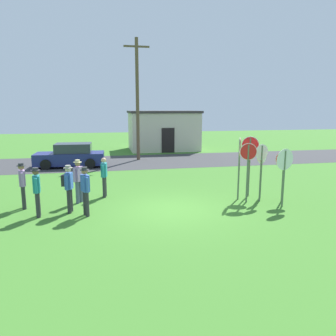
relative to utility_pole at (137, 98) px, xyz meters
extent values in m
plane|color=#3D7528|center=(-0.15, -12.13, -4.45)|extent=(80.00, 80.00, 0.00)
cube|color=#38383A|center=(-0.15, -0.85, -4.45)|extent=(60.00, 6.40, 0.01)
cube|color=beige|center=(2.90, 5.41, -2.80)|extent=(5.98, 4.26, 3.31)
cube|color=#383333|center=(2.90, 5.41, -1.05)|extent=(6.18, 4.46, 0.20)
cube|color=black|center=(2.90, 3.26, -3.40)|extent=(1.10, 0.08, 2.10)
cylinder|color=brown|center=(0.00, 0.00, -0.18)|extent=(0.24, 0.24, 8.54)
cube|color=brown|center=(0.00, 0.00, 3.49)|extent=(1.80, 0.12, 0.12)
cube|color=navy|center=(-4.66, -1.97, -3.93)|extent=(4.37, 1.98, 0.76)
cube|color=#2D333D|center=(-4.41, -1.98, -3.25)|extent=(2.30, 1.62, 0.60)
cylinder|color=black|center=(-6.03, -2.81, -4.13)|extent=(0.65, 0.25, 0.64)
cylinder|color=black|center=(-5.95, -1.01, -4.13)|extent=(0.65, 0.25, 0.64)
cylinder|color=black|center=(-3.36, -2.92, -4.13)|extent=(0.65, 0.25, 0.64)
cylinder|color=black|center=(-3.29, -1.12, -4.13)|extent=(0.65, 0.25, 0.64)
cylinder|color=#51664C|center=(3.61, -11.73, -3.32)|extent=(0.09, 0.09, 2.27)
cylinder|color=white|center=(3.61, -11.73, -2.45)|extent=(0.62, 0.19, 0.64)
cylinder|color=red|center=(3.61, -11.72, -2.45)|extent=(0.58, 0.18, 0.60)
cylinder|color=#51664C|center=(4.46, -11.97, -3.44)|extent=(0.08, 0.11, 2.03)
cylinder|color=white|center=(4.46, -11.97, -2.72)|extent=(0.70, 0.13, 0.70)
cylinder|color=red|center=(4.46, -11.98, -2.72)|extent=(0.65, 0.12, 0.65)
cylinder|color=#51664C|center=(2.86, -11.31, -3.20)|extent=(0.09, 0.09, 2.51)
cylinder|color=white|center=(2.86, -11.31, -2.27)|extent=(0.33, 0.70, 0.77)
cylinder|color=red|center=(2.86, -11.31, -2.27)|extent=(0.31, 0.65, 0.71)
cylinder|color=#51664C|center=(4.13, -12.56, -3.37)|extent=(0.08, 0.08, 2.17)
cylinder|color=white|center=(4.13, -12.56, -2.63)|extent=(0.79, 0.20, 0.81)
cylinder|color=red|center=(4.13, -12.55, -2.63)|extent=(0.74, 0.19, 0.75)
cylinder|color=#51664C|center=(3.84, -11.33, -3.43)|extent=(0.09, 0.09, 2.05)
cylinder|color=white|center=(3.84, -11.33, -2.67)|extent=(0.57, 0.30, 0.64)
cylinder|color=red|center=(3.84, -11.32, -2.67)|extent=(0.53, 0.28, 0.59)
cylinder|color=#51664C|center=(3.02, -11.76, -3.29)|extent=(0.09, 0.09, 2.33)
cylinder|color=white|center=(3.02, -11.76, -2.41)|extent=(0.65, 0.20, 0.67)
cylinder|color=red|center=(3.02, -11.77, -2.41)|extent=(0.60, 0.19, 0.62)
cylinder|color=#51664C|center=(3.50, -10.92, -3.20)|extent=(0.09, 0.09, 2.51)
cylinder|color=white|center=(3.50, -10.92, -2.25)|extent=(0.66, 0.34, 0.73)
cylinder|color=red|center=(3.50, -10.93, -2.25)|extent=(0.61, 0.32, 0.68)
cylinder|color=#2D2D33|center=(-3.79, -11.57, -4.01)|extent=(0.14, 0.14, 0.88)
cylinder|color=#2D2D33|center=(-3.83, -11.78, -4.01)|extent=(0.14, 0.14, 0.88)
cube|color=#3860B7|center=(-3.81, -11.68, -3.28)|extent=(0.28, 0.39, 0.58)
cylinder|color=#3860B7|center=(-3.77, -11.44, -3.30)|extent=(0.09, 0.09, 0.52)
cylinder|color=#3860B7|center=(-3.85, -11.91, -3.30)|extent=(0.09, 0.09, 0.52)
sphere|color=beige|center=(-3.81, -11.68, -2.87)|extent=(0.21, 0.21, 0.21)
cylinder|color=gray|center=(-3.81, -11.68, -2.81)|extent=(0.32, 0.32, 0.02)
cylinder|color=gray|center=(-3.81, -11.68, -2.76)|extent=(0.19, 0.19, 0.09)
cube|color=#232328|center=(-3.97, -11.65, -3.26)|extent=(0.18, 0.28, 0.40)
cylinder|color=#2D2D33|center=(-2.54, -9.70, -4.01)|extent=(0.14, 0.14, 0.88)
cylinder|color=#2D2D33|center=(-2.57, -9.92, -4.01)|extent=(0.14, 0.14, 0.88)
cube|color=teal|center=(-2.55, -9.81, -3.28)|extent=(0.27, 0.39, 0.58)
cylinder|color=teal|center=(-2.52, -9.57, -3.30)|extent=(0.09, 0.09, 0.52)
cylinder|color=teal|center=(-2.59, -10.05, -3.30)|extent=(0.09, 0.09, 0.52)
sphere|color=tan|center=(-2.55, -9.81, -2.87)|extent=(0.21, 0.21, 0.21)
cylinder|color=#2D2D33|center=(-3.26, -12.06, -4.01)|extent=(0.14, 0.14, 0.88)
cylinder|color=#2D2D33|center=(-3.18, -12.26, -4.01)|extent=(0.14, 0.14, 0.88)
cube|color=#3860B7|center=(-3.22, -12.16, -3.28)|extent=(0.33, 0.41, 0.58)
cylinder|color=#3860B7|center=(-3.30, -11.93, -3.30)|extent=(0.09, 0.09, 0.52)
cylinder|color=#3860B7|center=(-3.13, -12.38, -3.30)|extent=(0.09, 0.09, 0.52)
sphere|color=#9E7051|center=(-3.22, -12.16, -2.87)|extent=(0.21, 0.21, 0.21)
cylinder|color=#333338|center=(-3.22, -12.16, -2.81)|extent=(0.32, 0.32, 0.02)
cylinder|color=#333338|center=(-3.22, -12.16, -2.76)|extent=(0.19, 0.19, 0.09)
cylinder|color=#4C5670|center=(-3.50, -10.38, -4.01)|extent=(0.14, 0.14, 0.88)
cylinder|color=#4C5670|center=(-3.62, -10.57, -4.01)|extent=(0.14, 0.14, 0.88)
cube|color=#9E7AB2|center=(-3.56, -10.48, -3.28)|extent=(0.38, 0.42, 0.58)
cylinder|color=#9E7AB2|center=(-3.44, -10.27, -3.30)|extent=(0.09, 0.09, 0.52)
cylinder|color=#9E7AB2|center=(-3.69, -10.68, -3.30)|extent=(0.09, 0.09, 0.52)
sphere|color=#9E7051|center=(-3.56, -10.48, -2.87)|extent=(0.21, 0.21, 0.21)
cylinder|color=beige|center=(-3.56, -10.48, -2.81)|extent=(0.32, 0.31, 0.02)
cylinder|color=beige|center=(-3.56, -10.48, -2.76)|extent=(0.19, 0.19, 0.09)
cylinder|color=#2D2D33|center=(-4.86, -11.84, -4.01)|extent=(0.14, 0.14, 0.88)
cylinder|color=#2D2D33|center=(-4.84, -12.06, -4.01)|extent=(0.14, 0.14, 0.88)
cube|color=teal|center=(-4.85, -11.95, -3.28)|extent=(0.26, 0.38, 0.58)
cylinder|color=teal|center=(-4.88, -11.71, -3.30)|extent=(0.09, 0.09, 0.52)
cylinder|color=teal|center=(-4.82, -12.18, -3.30)|extent=(0.09, 0.09, 0.52)
sphere|color=brown|center=(-4.85, -11.95, -2.87)|extent=(0.21, 0.21, 0.21)
cylinder|color=#333338|center=(-4.85, -11.95, -2.81)|extent=(0.31, 0.32, 0.02)
cylinder|color=#333338|center=(-4.85, -11.95, -2.76)|extent=(0.19, 0.19, 0.09)
cylinder|color=#2D2D33|center=(-5.58, -10.74, -4.01)|extent=(0.14, 0.14, 0.88)
cylinder|color=#2D2D33|center=(-5.53, -10.95, -4.01)|extent=(0.14, 0.14, 0.88)
cube|color=#9E7AB2|center=(-5.55, -10.85, -3.28)|extent=(0.31, 0.40, 0.58)
cylinder|color=#9E7AB2|center=(-5.62, -10.61, -3.30)|extent=(0.09, 0.09, 0.52)
cylinder|color=#9E7AB2|center=(-5.49, -11.08, -3.30)|extent=(0.09, 0.09, 0.52)
sphere|color=#9E7051|center=(-5.55, -10.85, -2.87)|extent=(0.21, 0.21, 0.21)
cylinder|color=#333338|center=(-5.55, -10.85, -2.81)|extent=(0.31, 0.31, 0.02)
cylinder|color=#333338|center=(-5.55, -10.85, -2.76)|extent=(0.19, 0.19, 0.09)
camera|label=1|loc=(-2.59, -23.36, -0.74)|focal=34.38mm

